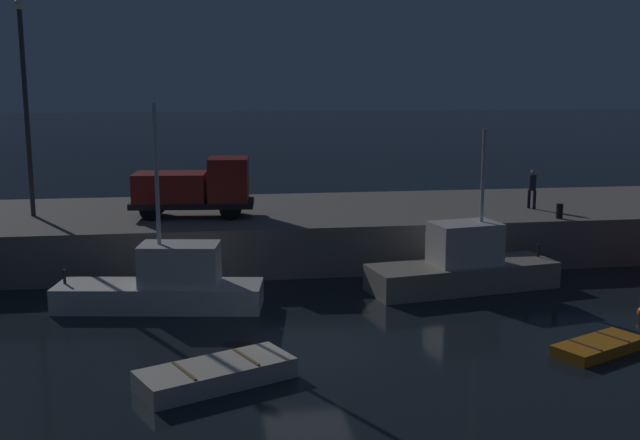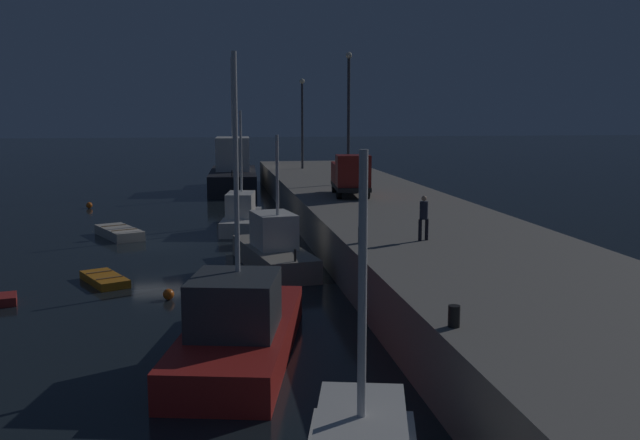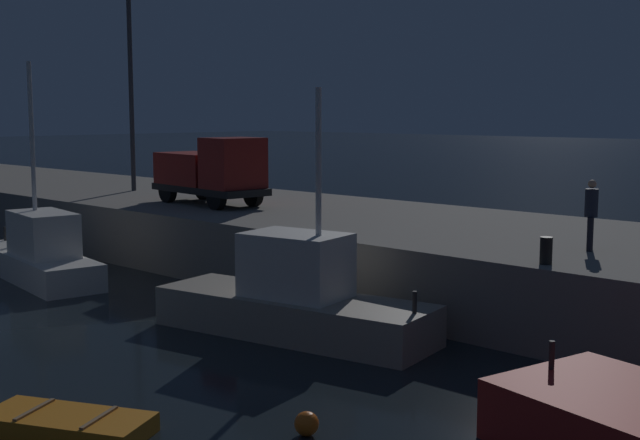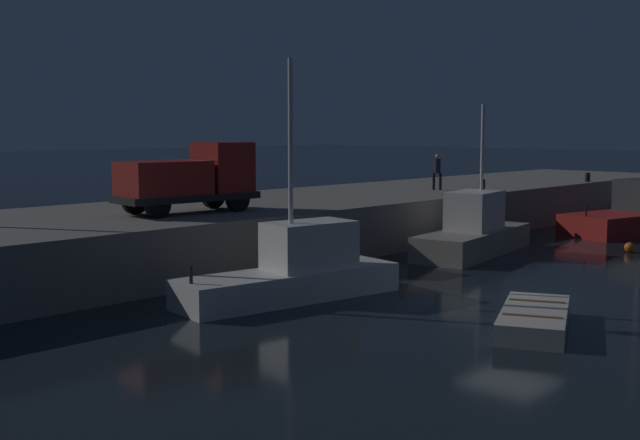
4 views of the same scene
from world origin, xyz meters
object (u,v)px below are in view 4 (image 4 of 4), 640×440
dinghy_orange_near (534,319)px  utility_truck (191,178)px  fishing_boat_white (296,271)px  fishing_boat_blue (640,214)px  fishing_trawler_green (474,233)px  dockworker (437,170)px  bollard_central (482,186)px  bollard_west (588,177)px  mooring_buoy_mid (630,247)px

dinghy_orange_near → utility_truck: size_ratio=0.82×
fishing_boat_white → fishing_boat_blue: bearing=-2.8°
fishing_boat_white → fishing_trawler_green: 10.93m
fishing_boat_white → dockworker: fishing_boat_white is taller
bollard_central → fishing_trawler_green: bearing=-150.4°
fishing_boat_blue → dinghy_orange_near: size_ratio=2.07×
fishing_boat_blue → fishing_boat_white: size_ratio=1.23×
fishing_boat_white → bollard_west: 26.98m
utility_truck → dockworker: 14.85m
mooring_buoy_mid → bollard_central: bollard_central is taller
fishing_boat_blue → fishing_boat_white: 22.43m
mooring_buoy_mid → dockworker: dockworker is taller
bollard_central → fishing_boat_blue: bearing=-37.7°
utility_truck → dockworker: (14.85, -0.10, -0.24)m
fishing_boat_white → utility_truck: 6.93m
fishing_boat_white → mooring_buoy_mid: 16.01m
fishing_boat_white → fishing_trawler_green: (10.90, 0.92, 0.04)m
fishing_trawler_green → bollard_west: fishing_trawler_green is taller
fishing_trawler_green → bollard_central: fishing_trawler_green is taller
mooring_buoy_mid → utility_truck: utility_truck is taller
fishing_boat_blue → fishing_boat_white: bearing=177.2°
dinghy_orange_near → mooring_buoy_mid: 14.44m
dockworker → bollard_west: bearing=-13.6°
mooring_buoy_mid → fishing_boat_white: bearing=167.5°
utility_truck → mooring_buoy_mid: bearing=-34.1°
dockworker → bollard_central: bearing=-86.4°
fishing_trawler_green → dinghy_orange_near: size_ratio=1.72×
dinghy_orange_near → dockworker: bearing=42.9°
dockworker → bollard_west: dockworker is taller
dinghy_orange_near → bollard_central: bollard_central is taller
mooring_buoy_mid → dockworker: bearing=88.6°
bollard_central → utility_truck: bearing=170.2°
mooring_buoy_mid → bollard_west: 13.34m
fishing_boat_blue → bollard_central: (-6.39, 4.94, 1.46)m
mooring_buoy_mid → dockworker: (0.24, 9.77, 2.81)m
dockworker → bollard_west: (10.83, -2.62, -0.74)m
fishing_boat_white → utility_truck: bearing=81.0°
mooring_buoy_mid → bollard_west: bearing=32.9°
mooring_buoy_mid → bollard_west: bollard_west is taller
dockworker → bollard_central: 2.58m
dinghy_orange_near → bollard_central: size_ratio=6.95×
bollard_west → bollard_central: size_ratio=0.82×
fishing_trawler_green → dockworker: 7.63m
utility_truck → dinghy_orange_near: bearing=-87.5°
fishing_trawler_green → dockworker: bearing=47.3°
bollard_central → dinghy_orange_near: bearing=-143.2°
dinghy_orange_near → fishing_boat_white: bearing=103.0°
fishing_boat_blue → bollard_central: size_ratio=14.35×
fishing_boat_blue → mooring_buoy_mid: bearing=-160.9°
dockworker → bollard_central: dockworker is taller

